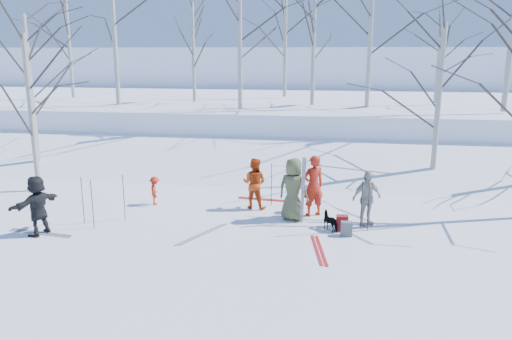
% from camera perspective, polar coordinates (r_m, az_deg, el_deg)
% --- Properties ---
extents(ground, '(120.00, 120.00, 0.00)m').
position_cam_1_polar(ground, '(13.63, -1.01, -6.77)').
color(ground, white).
rests_on(ground, ground).
extents(snow_ramp, '(70.00, 9.49, 4.12)m').
position_cam_1_polar(snow_ramp, '(20.24, 2.48, 0.38)').
color(snow_ramp, white).
rests_on(snow_ramp, ground).
extents(snow_plateau, '(70.00, 18.00, 2.20)m').
position_cam_1_polar(snow_plateau, '(29.91, 4.77, 6.22)').
color(snow_plateau, white).
rests_on(snow_plateau, ground).
extents(far_hill, '(90.00, 30.00, 6.00)m').
position_cam_1_polar(far_hill, '(50.71, 6.70, 10.23)').
color(far_hill, white).
rests_on(far_hill, ground).
extents(skier_olive_center, '(1.01, 0.81, 1.80)m').
position_cam_1_polar(skier_olive_center, '(14.15, 4.27, -2.21)').
color(skier_olive_center, '#4A4D2E').
rests_on(skier_olive_center, ground).
extents(skier_red_north, '(0.78, 0.70, 1.80)m').
position_cam_1_polar(skier_red_north, '(14.58, 6.57, -1.79)').
color(skier_red_north, red).
rests_on(skier_red_north, ground).
extents(skier_redor_behind, '(0.87, 0.73, 1.57)m').
position_cam_1_polar(skier_redor_behind, '(15.21, -0.18, -1.53)').
color(skier_redor_behind, '#BB380E').
rests_on(skier_redor_behind, ground).
extents(skier_red_seated, '(0.52, 0.66, 0.90)m').
position_cam_1_polar(skier_red_seated, '(15.96, -11.49, -2.33)').
color(skier_red_seated, red).
rests_on(skier_red_seated, ground).
extents(skier_cream_east, '(0.96, 0.80, 1.54)m').
position_cam_1_polar(skier_cream_east, '(14.06, 12.53, -3.15)').
color(skier_cream_east, beige).
rests_on(skier_cream_east, ground).
extents(skier_grey_west, '(0.92, 1.55, 1.59)m').
position_cam_1_polar(skier_grey_west, '(14.18, -23.69, -3.73)').
color(skier_grey_west, black).
rests_on(skier_grey_west, ground).
extents(dog, '(0.63, 0.62, 0.51)m').
position_cam_1_polar(dog, '(13.63, 8.58, -5.78)').
color(dog, black).
rests_on(dog, ground).
extents(upright_ski_left, '(0.10, 0.17, 1.90)m').
position_cam_1_polar(upright_ski_left, '(13.86, 5.34, -2.36)').
color(upright_ski_left, silver).
rests_on(upright_ski_left, ground).
extents(upright_ski_right, '(0.15, 0.23, 1.89)m').
position_cam_1_polar(upright_ski_right, '(13.93, 5.43, -2.28)').
color(upright_ski_right, silver).
rests_on(upright_ski_right, ground).
extents(ski_pair_a, '(0.70, 1.95, 0.02)m').
position_cam_1_polar(ski_pair_a, '(14.50, -23.39, -6.62)').
color(ski_pair_a, silver).
rests_on(ski_pair_a, ground).
extents(ski_pair_b, '(0.82, 1.97, 0.02)m').
position_cam_1_polar(ski_pair_b, '(12.34, 7.21, -9.04)').
color(ski_pair_b, '#B51919').
rests_on(ski_pair_b, ground).
extents(ski_pair_c, '(1.67, 2.05, 0.02)m').
position_cam_1_polar(ski_pair_c, '(13.32, -6.16, -7.30)').
color(ski_pair_c, silver).
rests_on(ski_pair_c, ground).
extents(ski_pair_d, '(0.58, 1.94, 0.02)m').
position_cam_1_polar(ski_pair_d, '(16.23, 1.22, -3.41)').
color(ski_pair_d, '#B51919').
rests_on(ski_pair_d, ground).
extents(ski_pole_a, '(0.02, 0.02, 1.34)m').
position_cam_1_polar(ski_pole_a, '(14.63, -14.87, -3.05)').
color(ski_pole_a, black).
rests_on(ski_pole_a, ground).
extents(ski_pole_b, '(0.02, 0.02, 1.34)m').
position_cam_1_polar(ski_pole_b, '(14.66, -19.20, -3.32)').
color(ski_pole_b, black).
rests_on(ski_pole_b, ground).
extents(ski_pole_c, '(0.02, 0.02, 1.34)m').
position_cam_1_polar(ski_pole_c, '(14.19, -18.19, -3.78)').
color(ski_pole_c, black).
rests_on(ski_pole_c, ground).
extents(ski_pole_d, '(0.02, 0.02, 1.34)m').
position_cam_1_polar(ski_pole_d, '(13.75, 11.96, -3.94)').
color(ski_pole_d, black).
rests_on(ski_pole_d, ground).
extents(ski_pole_e, '(0.02, 0.02, 1.34)m').
position_cam_1_polar(ski_pole_e, '(13.65, 12.73, -4.11)').
color(ski_pole_e, black).
rests_on(ski_pole_e, ground).
extents(ski_pole_f, '(0.02, 0.02, 1.34)m').
position_cam_1_polar(ski_pole_f, '(15.52, 1.77, -1.66)').
color(ski_pole_f, black).
rests_on(ski_pole_f, ground).
extents(backpack_red, '(0.32, 0.22, 0.42)m').
position_cam_1_polar(backpack_red, '(13.66, 9.80, -5.99)').
color(backpack_red, '#A8191B').
rests_on(backpack_red, ground).
extents(backpack_grey, '(0.30, 0.20, 0.38)m').
position_cam_1_polar(backpack_grey, '(13.31, 10.30, -6.63)').
color(backpack_grey, '#4F5256').
rests_on(backpack_grey, ground).
extents(backpack_dark, '(0.34, 0.24, 0.40)m').
position_cam_1_polar(backpack_dark, '(14.97, 4.13, -4.13)').
color(backpack_dark, black).
rests_on(backpack_dark, ground).
extents(birch_plateau_a, '(4.01, 4.01, 4.87)m').
position_cam_1_polar(birch_plateau_a, '(25.94, -7.18, 13.14)').
color(birch_plateau_a, silver).
rests_on(birch_plateau_a, snow_plateau).
extents(birch_plateau_b, '(3.31, 3.31, 3.87)m').
position_cam_1_polar(birch_plateau_b, '(26.56, 20.10, 11.37)').
color(birch_plateau_b, silver).
rests_on(birch_plateau_b, snow_plateau).
extents(birch_plateau_c, '(4.97, 4.97, 6.24)m').
position_cam_1_polar(birch_plateau_c, '(28.67, 3.36, 14.60)').
color(birch_plateau_c, silver).
rests_on(birch_plateau_c, snow_plateau).
extents(birch_plateau_d, '(5.32, 5.32, 6.75)m').
position_cam_1_polar(birch_plateau_d, '(23.95, 12.95, 15.15)').
color(birch_plateau_d, silver).
rests_on(birch_plateau_d, snow_plateau).
extents(birch_plateau_e, '(4.56, 4.56, 5.66)m').
position_cam_1_polar(birch_plateau_e, '(30.05, -20.56, 13.18)').
color(birch_plateau_e, silver).
rests_on(birch_plateau_e, snow_plateau).
extents(birch_plateau_f, '(4.97, 4.97, 6.24)m').
position_cam_1_polar(birch_plateau_f, '(22.27, -1.86, 14.97)').
color(birch_plateau_f, silver).
rests_on(birch_plateau_f, snow_plateau).
extents(birch_plateau_h, '(5.81, 5.81, 7.45)m').
position_cam_1_polar(birch_plateau_h, '(25.45, -15.95, 15.64)').
color(birch_plateau_h, silver).
rests_on(birch_plateau_h, snow_plateau).
extents(birch_plateau_i, '(4.78, 4.78, 5.97)m').
position_cam_1_polar(birch_plateau_i, '(24.24, 6.60, 14.44)').
color(birch_plateau_i, silver).
rests_on(birch_plateau_i, snow_plateau).
extents(birch_edge_a, '(4.31, 4.31, 5.29)m').
position_cam_1_polar(birch_edge_a, '(18.41, -24.30, 5.81)').
color(birch_edge_a, silver).
rests_on(birch_edge_a, ground).
extents(birch_edge_d, '(4.87, 4.87, 6.10)m').
position_cam_1_polar(birch_edge_d, '(21.60, -24.28, 7.84)').
color(birch_edge_d, silver).
rests_on(birch_edge_d, ground).
extents(birch_edge_e, '(4.60, 4.60, 5.71)m').
position_cam_1_polar(birch_edge_e, '(18.92, 20.10, 6.99)').
color(birch_edge_e, silver).
rests_on(birch_edge_e, ground).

